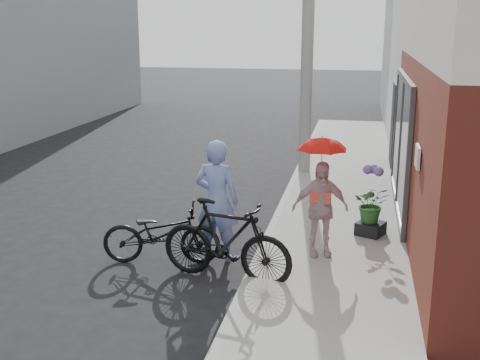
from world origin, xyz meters
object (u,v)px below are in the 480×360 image
(kimono_woman, at_px, (320,209))
(planter, at_px, (370,228))
(utility_pole, at_px, (308,26))
(officer, at_px, (217,201))
(bike_left, at_px, (161,234))
(bike_right, at_px, (226,241))

(kimono_woman, xyz_separation_m, planter, (0.79, 1.07, -0.63))
(utility_pole, distance_m, planter, 5.59)
(officer, bearing_deg, planter, -145.67)
(bike_left, bearing_deg, utility_pole, -25.24)
(officer, bearing_deg, utility_pole, -92.23)
(utility_pole, xyz_separation_m, planter, (1.53, -4.26, -3.27))
(utility_pole, height_order, officer, utility_pole)
(bike_left, bearing_deg, kimono_woman, -87.48)
(bike_left, height_order, bike_right, bike_right)
(utility_pole, relative_size, kimono_woman, 4.75)
(officer, relative_size, bike_left, 1.05)
(bike_right, bearing_deg, planter, -33.82)
(utility_pole, height_order, bike_left, utility_pole)
(utility_pole, bearing_deg, officer, -98.39)
(bike_left, bearing_deg, planter, -73.05)
(utility_pole, distance_m, bike_right, 6.95)
(utility_pole, xyz_separation_m, bike_right, (-0.50, -6.29, -2.91))
(utility_pole, bearing_deg, kimono_woman, -82.07)
(kimono_woman, relative_size, planter, 3.58)
(utility_pole, bearing_deg, bike_left, -105.39)
(bike_right, distance_m, kimono_woman, 1.59)
(bike_right, xyz_separation_m, kimono_woman, (1.24, 0.96, 0.26))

